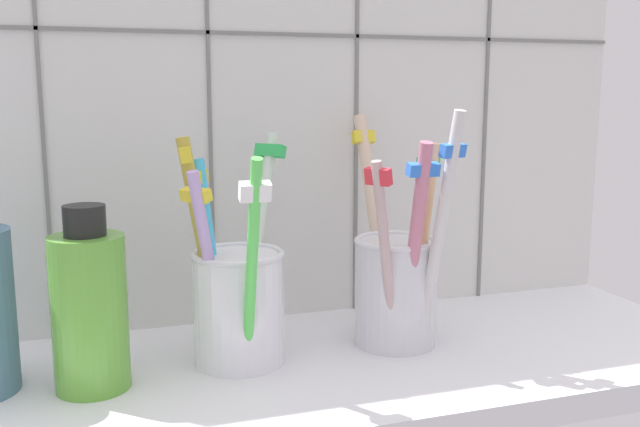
{
  "coord_description": "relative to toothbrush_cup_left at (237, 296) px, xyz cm",
  "views": [
    {
      "loc": [
        -15.88,
        -47.02,
        21.6
      ],
      "look_at": [
        0.0,
        1.55,
        12.68
      ],
      "focal_mm": 39.64,
      "sensor_mm": 36.0,
      "label": 1
    }
  ],
  "objects": [
    {
      "name": "tile_wall_back",
      "position": [
        6.34,
        10.47,
        15.54
      ],
      "size": [
        64.0,
        2.2,
        45.0
      ],
      "color": "silver",
      "rests_on": "ground"
    },
    {
      "name": "toothbrush_cup_right",
      "position": [
        12.59,
        -0.1,
        0.25
      ],
      "size": [
        7.2,
        14.06,
        18.36
      ],
      "color": "silver",
      "rests_on": "counter_slab"
    },
    {
      "name": "counter_slab",
      "position": [
        6.34,
        -1.53,
        -5.96
      ],
      "size": [
        64.0,
        22.0,
        2.0
      ],
      "primitive_type": "cube",
      "color": "silver",
      "rests_on": "ground"
    },
    {
      "name": "soap_bottle",
      "position": [
        -10.1,
        -1.29,
        0.56
      ],
      "size": [
        4.9,
        4.9,
        12.37
      ],
      "color": "#5DA538",
      "rests_on": "counter_slab"
    },
    {
      "name": "toothbrush_cup_left",
      "position": [
        0.0,
        0.0,
        0.0
      ],
      "size": [
        8.91,
        12.78,
        16.53
      ],
      "color": "white",
      "rests_on": "counter_slab"
    }
  ]
}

